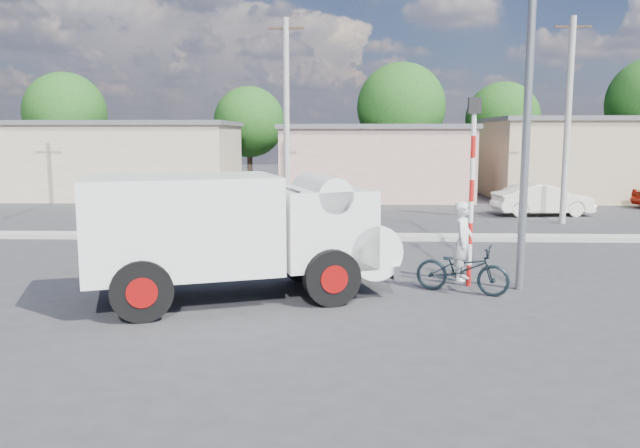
{
  "coord_description": "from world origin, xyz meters",
  "views": [
    {
      "loc": [
        0.21,
        -12.92,
        3.54
      ],
      "look_at": [
        -0.34,
        2.57,
        1.3
      ],
      "focal_mm": 35.0,
      "sensor_mm": 36.0,
      "label": 1
    }
  ],
  "objects_px": {
    "cyclist": "(463,255)",
    "car_cream": "(543,200)",
    "truck": "(241,231)",
    "bicycle": "(462,269)",
    "traffic_pole": "(472,176)",
    "streetlight": "(522,69)"
  },
  "relations": [
    {
      "from": "cyclist",
      "to": "car_cream",
      "type": "height_order",
      "value": "cyclist"
    },
    {
      "from": "cyclist",
      "to": "streetlight",
      "type": "relative_size",
      "value": 0.2
    },
    {
      "from": "truck",
      "to": "cyclist",
      "type": "bearing_deg",
      "value": -11.82
    },
    {
      "from": "streetlight",
      "to": "cyclist",
      "type": "bearing_deg",
      "value": -163.3
    },
    {
      "from": "car_cream",
      "to": "traffic_pole",
      "type": "height_order",
      "value": "traffic_pole"
    },
    {
      "from": "bicycle",
      "to": "streetlight",
      "type": "distance_m",
      "value": 4.59
    },
    {
      "from": "car_cream",
      "to": "traffic_pole",
      "type": "distance_m",
      "value": 14.38
    },
    {
      "from": "bicycle",
      "to": "traffic_pole",
      "type": "xyz_separation_m",
      "value": [
        0.29,
        0.67,
        2.04
      ]
    },
    {
      "from": "bicycle",
      "to": "cyclist",
      "type": "bearing_deg",
      "value": 0.0
    },
    {
      "from": "traffic_pole",
      "to": "streetlight",
      "type": "relative_size",
      "value": 0.48
    },
    {
      "from": "truck",
      "to": "cyclist",
      "type": "height_order",
      "value": "truck"
    },
    {
      "from": "truck",
      "to": "car_cream",
      "type": "distance_m",
      "value": 18.02
    },
    {
      "from": "bicycle",
      "to": "car_cream",
      "type": "bearing_deg",
      "value": -0.6
    },
    {
      "from": "bicycle",
      "to": "traffic_pole",
      "type": "relative_size",
      "value": 0.48
    },
    {
      "from": "truck",
      "to": "bicycle",
      "type": "bearing_deg",
      "value": -11.82
    },
    {
      "from": "cyclist",
      "to": "traffic_pole",
      "type": "relative_size",
      "value": 0.4
    },
    {
      "from": "car_cream",
      "to": "streetlight",
      "type": "bearing_deg",
      "value": 153.04
    },
    {
      "from": "bicycle",
      "to": "truck",
      "type": "bearing_deg",
      "value": 120.41
    },
    {
      "from": "truck",
      "to": "cyclist",
      "type": "relative_size",
      "value": 3.92
    },
    {
      "from": "bicycle",
      "to": "traffic_pole",
      "type": "height_order",
      "value": "traffic_pole"
    },
    {
      "from": "cyclist",
      "to": "streetlight",
      "type": "height_order",
      "value": "streetlight"
    },
    {
      "from": "car_cream",
      "to": "traffic_pole",
      "type": "bearing_deg",
      "value": 149.08
    }
  ]
}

